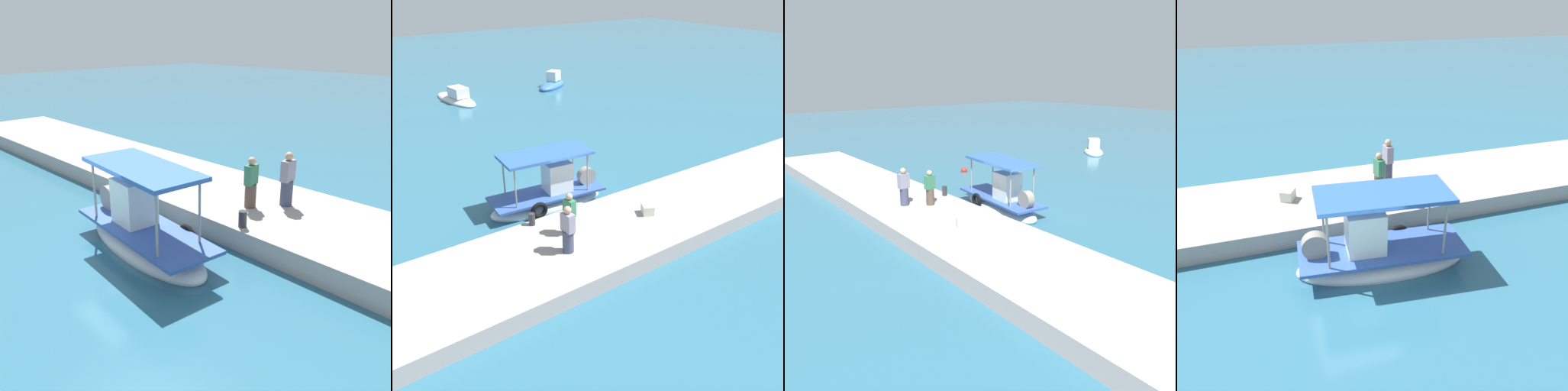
# 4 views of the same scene
# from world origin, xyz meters

# --- Properties ---
(ground_plane) EXTENTS (120.00, 120.00, 0.00)m
(ground_plane) POSITION_xyz_m (0.00, 0.00, 0.00)
(ground_plane) COLOR #2F667E
(dock_quay) EXTENTS (36.00, 4.45, 0.67)m
(dock_quay) POSITION_xyz_m (0.00, -4.19, 0.33)
(dock_quay) COLOR #AEA09C
(dock_quay) RESTS_ON ground_plane
(main_fishing_boat) EXTENTS (5.34, 2.26, 2.86)m
(main_fishing_boat) POSITION_xyz_m (-0.88, -0.21, 0.48)
(main_fishing_boat) COLOR silver
(main_fishing_boat) RESTS_ON ground_plane
(fisherman_near_bollard) EXTENTS (0.42, 0.52, 1.75)m
(fisherman_near_bollard) POSITION_xyz_m (-2.72, -4.57, 1.46)
(fisherman_near_bollard) COLOR #3B435D
(fisherman_near_bollard) RESTS_ON dock_quay
(fisherman_by_crate) EXTENTS (0.42, 0.50, 1.64)m
(fisherman_by_crate) POSITION_xyz_m (-2.03, -3.61, 1.41)
(fisherman_by_crate) COLOR brown
(fisherman_by_crate) RESTS_ON dock_quay
(mooring_bollard) EXTENTS (0.24, 0.24, 0.48)m
(mooring_bollard) POSITION_xyz_m (-2.86, -2.26, 0.91)
(mooring_bollard) COLOR #2D2D33
(mooring_bollard) RESTS_ON dock_quay
(cargo_crate) EXTENTS (0.63, 0.68, 0.39)m
(cargo_crate) POSITION_xyz_m (1.31, -4.15, 0.86)
(cargo_crate) COLOR beige
(cargo_crate) RESTS_ON dock_quay
(marker_buoy) EXTENTS (0.44, 0.44, 0.44)m
(marker_buoy) POSITION_xyz_m (-8.71, 3.27, 0.09)
(marker_buoy) COLOR red
(marker_buoy) RESTS_ON ground_plane
(moored_boat_far) EXTENTS (3.60, 3.74, 1.41)m
(moored_boat_far) POSITION_xyz_m (-7.44, 16.00, 0.20)
(moored_boat_far) COLOR silver
(moored_boat_far) RESTS_ON ground_plane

